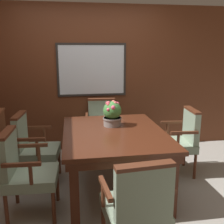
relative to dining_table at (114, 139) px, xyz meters
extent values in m
plane|color=#A39E93|center=(-0.17, -0.14, -0.67)|extent=(14.00, 14.00, 0.00)
cube|color=#5B2D19|center=(-0.17, 1.49, 0.56)|extent=(7.20, 0.06, 2.45)
cube|color=white|center=(-0.13, 1.45, 0.72)|extent=(1.09, 0.01, 0.81)
cube|color=#282623|center=(-0.13, 1.45, 1.14)|extent=(1.16, 0.02, 0.04)
cube|color=#282623|center=(-0.13, 1.45, 0.30)|extent=(1.16, 0.02, 0.03)
cube|color=#282623|center=(-0.70, 1.45, 0.72)|extent=(0.03, 0.02, 0.81)
cube|color=#282623|center=(0.43, 1.45, 0.72)|extent=(0.03, 0.02, 0.81)
cube|color=#4C2314|center=(-0.50, -0.67, -0.31)|extent=(0.09, 0.09, 0.72)
cube|color=#4C2314|center=(0.50, -0.67, -0.31)|extent=(0.09, 0.09, 0.72)
cube|color=#4C2314|center=(-0.50, 0.67, -0.31)|extent=(0.09, 0.09, 0.72)
cube|color=#4C2314|center=(0.50, 0.67, -0.31)|extent=(0.09, 0.09, 0.72)
cube|color=#4C2314|center=(0.00, 0.00, 0.01)|extent=(1.15, 1.48, 0.09)
cube|color=#4C2314|center=(0.00, 0.00, 0.07)|extent=(1.21, 1.54, 0.04)
cylinder|color=#562B19|center=(-0.73, 0.12, -0.49)|extent=(0.04, 0.04, 0.36)
cylinder|color=#562B19|center=(-0.70, 0.54, -0.49)|extent=(0.04, 0.04, 0.36)
cylinder|color=#562B19|center=(-1.19, 0.16, -0.49)|extent=(0.04, 0.04, 0.36)
cylinder|color=#562B19|center=(-1.15, 0.58, -0.49)|extent=(0.04, 0.04, 0.36)
cube|color=gray|center=(-0.94, 0.35, -0.26)|extent=(0.56, 0.53, 0.11)
cube|color=gray|center=(-1.16, 0.37, 0.02)|extent=(0.12, 0.45, 0.43)
cube|color=#562B19|center=(-1.16, 0.37, 0.25)|extent=(0.13, 0.45, 0.03)
cylinder|color=#562B19|center=(-0.92, 0.10, -0.10)|extent=(0.04, 0.04, 0.21)
cube|color=#562B19|center=(-1.00, 0.11, 0.01)|extent=(0.36, 0.07, 0.04)
cylinder|color=#562B19|center=(-0.88, 0.60, -0.10)|extent=(0.04, 0.04, 0.21)
cube|color=#562B19|center=(-0.96, 0.61, 0.01)|extent=(0.36, 0.07, 0.04)
cylinder|color=#562B19|center=(0.71, 0.55, -0.49)|extent=(0.04, 0.04, 0.36)
cylinder|color=#562B19|center=(0.67, 0.13, -0.49)|extent=(0.04, 0.04, 0.36)
cylinder|color=#562B19|center=(1.17, 0.51, -0.49)|extent=(0.04, 0.04, 0.36)
cylinder|color=#562B19|center=(1.13, 0.09, -0.49)|extent=(0.04, 0.04, 0.36)
cube|color=gray|center=(0.92, 0.32, -0.26)|extent=(0.56, 0.53, 0.11)
cube|color=gray|center=(1.14, 0.30, 0.02)|extent=(0.12, 0.45, 0.43)
cube|color=#562B19|center=(1.14, 0.30, 0.25)|extent=(0.13, 0.45, 0.03)
cylinder|color=#562B19|center=(0.90, 0.57, -0.10)|extent=(0.04, 0.04, 0.21)
cube|color=#562B19|center=(0.98, 0.57, 0.01)|extent=(0.36, 0.07, 0.04)
cylinder|color=#562B19|center=(0.86, 0.07, -0.10)|extent=(0.04, 0.04, 0.21)
cube|color=#562B19|center=(0.94, 0.06, 0.01)|extent=(0.36, 0.07, 0.04)
cylinder|color=#562B19|center=(0.18, -0.85, -0.49)|extent=(0.04, 0.04, 0.36)
cylinder|color=#562B19|center=(-0.24, -0.89, -0.49)|extent=(0.04, 0.04, 0.36)
cube|color=gray|center=(-0.01, -1.09, -0.26)|extent=(0.53, 0.56, 0.11)
cube|color=gray|center=(0.01, -1.31, 0.02)|extent=(0.45, 0.12, 0.43)
cube|color=#562B19|center=(0.01, -1.31, 0.25)|extent=(0.45, 0.13, 0.03)
cylinder|color=#562B19|center=(0.23, -1.03, -0.10)|extent=(0.04, 0.04, 0.21)
cube|color=#562B19|center=(0.24, -1.11, 0.01)|extent=(0.07, 0.36, 0.04)
cylinder|color=#562B19|center=(-0.27, -1.08, -0.10)|extent=(0.04, 0.04, 0.21)
cube|color=#562B19|center=(-0.26, -1.15, 0.01)|extent=(0.07, 0.36, 0.04)
cylinder|color=#562B19|center=(-0.71, -0.58, -0.49)|extent=(0.04, 0.04, 0.36)
cylinder|color=#562B19|center=(-0.69, -0.16, -0.49)|extent=(0.04, 0.04, 0.36)
cylinder|color=#562B19|center=(-1.17, -0.56, -0.49)|extent=(0.04, 0.04, 0.36)
cylinder|color=#562B19|center=(-1.15, -0.14, -0.49)|extent=(0.04, 0.04, 0.36)
cube|color=gray|center=(-0.93, -0.36, -0.26)|extent=(0.54, 0.50, 0.11)
cube|color=gray|center=(-1.15, -0.35, 0.02)|extent=(0.10, 0.45, 0.43)
cube|color=#562B19|center=(-1.15, -0.35, 0.25)|extent=(0.11, 0.45, 0.03)
cylinder|color=#562B19|center=(-0.90, -0.61, -0.10)|extent=(0.04, 0.04, 0.21)
cube|color=#562B19|center=(-0.98, -0.61, 0.01)|extent=(0.36, 0.05, 0.04)
cylinder|color=#562B19|center=(-0.88, -0.11, -0.10)|extent=(0.04, 0.04, 0.21)
cube|color=#562B19|center=(-0.96, -0.11, 0.01)|extent=(0.36, 0.05, 0.04)
cylinder|color=#562B19|center=(-0.24, 0.86, -0.49)|extent=(0.04, 0.04, 0.36)
cylinder|color=#562B19|center=(0.18, 0.83, -0.49)|extent=(0.04, 0.04, 0.36)
cylinder|color=#562B19|center=(-0.21, 1.32, -0.49)|extent=(0.04, 0.04, 0.36)
cylinder|color=#562B19|center=(0.22, 1.29, -0.49)|extent=(0.04, 0.04, 0.36)
cube|color=gray|center=(-0.01, 1.07, -0.26)|extent=(0.52, 0.55, 0.11)
cube|color=gray|center=(0.00, 1.29, 0.02)|extent=(0.45, 0.11, 0.43)
cube|color=#562B19|center=(0.00, 1.29, 0.25)|extent=(0.45, 0.12, 0.03)
cylinder|color=#562B19|center=(-0.26, 1.05, -0.10)|extent=(0.04, 0.04, 0.21)
cube|color=#562B19|center=(-0.26, 1.13, 0.01)|extent=(0.06, 0.36, 0.04)
cylinder|color=#562B19|center=(0.24, 1.02, -0.10)|extent=(0.04, 0.04, 0.21)
cube|color=#562B19|center=(0.24, 1.10, 0.01)|extent=(0.06, 0.36, 0.04)
cylinder|color=gray|center=(0.02, 0.23, 0.15)|extent=(0.22, 0.22, 0.11)
cylinder|color=gray|center=(0.02, 0.23, 0.19)|extent=(0.24, 0.24, 0.02)
sphere|color=#427F3D|center=(0.02, 0.23, 0.30)|extent=(0.23, 0.23, 0.23)
sphere|color=#DB646E|center=(0.00, 0.33, 0.33)|extent=(0.05, 0.05, 0.05)
sphere|color=#EE565C|center=(-0.04, 0.19, 0.38)|extent=(0.04, 0.04, 0.04)
sphere|color=#E55D6C|center=(-0.04, 0.27, 0.38)|extent=(0.05, 0.05, 0.05)
sphere|color=#E85471|center=(-0.05, 0.14, 0.33)|extent=(0.04, 0.04, 0.04)
sphere|color=#E84D73|center=(0.01, 0.13, 0.36)|extent=(0.05, 0.05, 0.05)
sphere|color=#DE685A|center=(0.04, 0.26, 0.40)|extent=(0.05, 0.05, 0.05)
sphere|color=#E6505F|center=(-0.04, 0.21, 0.39)|extent=(0.06, 0.06, 0.06)
sphere|color=#DC585B|center=(0.05, 0.20, 0.40)|extent=(0.04, 0.04, 0.04)
sphere|color=#DF506C|center=(0.08, 0.27, 0.37)|extent=(0.06, 0.06, 0.06)
sphere|color=#4C422D|center=(-1.42, 0.47, -0.31)|extent=(0.03, 0.03, 0.03)
camera|label=1|loc=(-0.50, -2.97, 1.05)|focal=42.00mm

